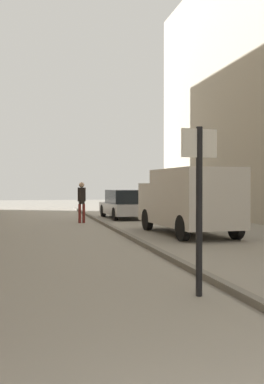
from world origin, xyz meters
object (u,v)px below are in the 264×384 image
Objects in this scene: delivery_van at (188,199)px; parked_car at (124,204)px; pedestrian_mid_block at (82,199)px; street_sign_post at (199,196)px.

delivery_van is 1.23× the size of parked_car.
parked_car is (2.46, 2.48, -0.34)m from pedestrian_mid_block.
street_sign_post is (-2.78, -8.44, 0.33)m from delivery_van.
delivery_van is at bearing -115.98° from street_sign_post.
pedestrian_mid_block is 6.40m from delivery_van.
delivery_van is (3.05, -5.63, 0.16)m from pedestrian_mid_block.
street_sign_post reaches higher than pedestrian_mid_block.
street_sign_post is at bearing -111.44° from delivery_van.
street_sign_post is at bearing -100.26° from parked_car.
pedestrian_mid_block is 14.08m from street_sign_post.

